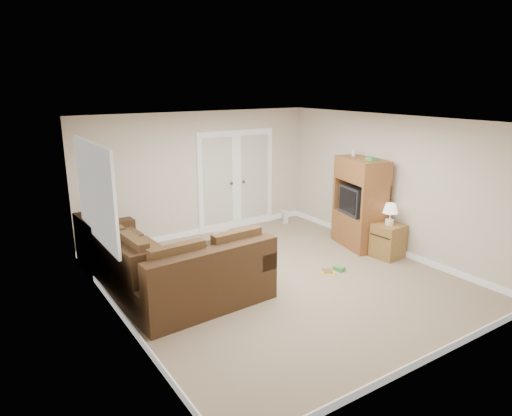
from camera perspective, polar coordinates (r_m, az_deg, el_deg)
floor at (r=7.39m, az=2.85°, el=-8.87°), size 5.50×5.50×0.00m
ceiling at (r=6.76m, az=3.13°, el=10.85°), size 5.00×5.50×0.02m
wall_left at (r=5.90m, az=-17.06°, el=-2.88°), size 0.02×5.50×2.50m
wall_right at (r=8.64m, az=16.51°, el=2.85°), size 0.02×5.50×2.50m
wall_back at (r=9.27m, az=-7.11°, el=4.18°), size 5.00×0.02×2.50m
wall_front at (r=5.12m, az=21.52°, el=-6.09°), size 5.00×0.02×2.50m
baseboards at (r=7.37m, az=2.85°, el=-8.52°), size 5.00×5.50×0.10m
french_doors at (r=9.68m, az=-2.45°, el=3.46°), size 1.80×0.05×2.13m
window_left at (r=6.77m, az=-19.39°, el=1.86°), size 0.05×1.92×1.42m
sectional_sofa at (r=6.97m, az=-11.92°, el=-7.45°), size 2.20×3.07×0.93m
coffee_table at (r=7.62m, az=-3.64°, el=-6.28°), size 0.59×1.03×0.68m
tv_armoire at (r=8.80m, az=12.87°, el=0.67°), size 0.81×1.16×1.82m
side_cabinet at (r=8.48m, az=16.19°, el=-3.63°), size 0.51×0.51×1.00m
space_heater at (r=10.19m, az=3.66°, el=-1.14°), size 0.12×0.11×0.28m
floor_magazine at (r=7.73m, az=9.13°, el=-7.89°), size 0.35×0.33×0.01m
floor_greenbox at (r=7.81m, az=10.35°, el=-7.45°), size 0.17×0.21×0.07m
floor_book at (r=7.73m, az=8.37°, el=-7.82°), size 0.24×0.26×0.02m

